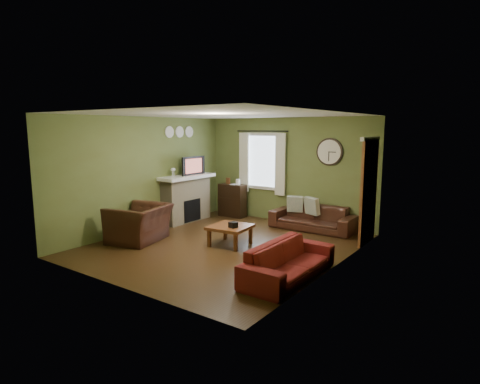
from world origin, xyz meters
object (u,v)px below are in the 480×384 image
Objects in this scene: sofa_brown at (313,218)px; sofa_red at (289,261)px; armchair at (140,223)px; bookshelf at (232,200)px; coffee_table at (230,235)px.

sofa_brown is 3.19m from sofa_red.
sofa_red is 3.55m from armchair.
bookshelf is 3.04m from armchair.
sofa_red is at bearing -71.44° from sofa_brown.
bookshelf is 4.59m from sofa_red.
bookshelf is 1.15× the size of coffee_table.
bookshelf is 0.46× the size of sofa_red.
sofa_red is 2.05m from coffee_table.
armchair is 1.54× the size of coffee_table.
bookshelf is 2.69m from coffee_table.
sofa_brown is at bearing 68.85° from coffee_table.
sofa_brown reaches higher than sofa_red.
coffee_table is (-0.82, -2.11, -0.08)m from sofa_brown.
bookshelf is at bearing 125.53° from coffee_table.
sofa_brown is 3.90m from armchair.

